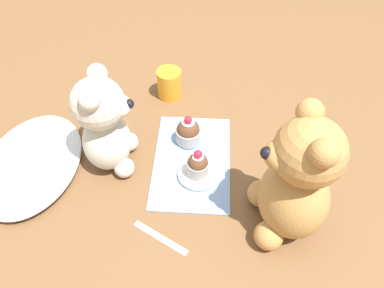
# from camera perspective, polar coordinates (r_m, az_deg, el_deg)

# --- Properties ---
(ground_plane) EXTENTS (4.00, 4.00, 0.00)m
(ground_plane) POSITION_cam_1_polar(r_m,az_deg,el_deg) (0.81, 0.00, -2.64)
(ground_plane) COLOR brown
(knitted_placemat) EXTENTS (0.26, 0.16, 0.01)m
(knitted_placemat) POSITION_cam_1_polar(r_m,az_deg,el_deg) (0.81, 0.00, -2.51)
(knitted_placemat) COLOR #7A9ED1
(knitted_placemat) RESTS_ON ground_plane
(tulle_cloth) EXTENTS (0.28, 0.20, 0.03)m
(tulle_cloth) POSITION_cam_1_polar(r_m,az_deg,el_deg) (0.85, -23.28, -2.63)
(tulle_cloth) COLOR silver
(tulle_cloth) RESTS_ON ground_plane
(teddy_bear_cream) EXTENTS (0.12, 0.12, 0.22)m
(teddy_bear_cream) POSITION_cam_1_polar(r_m,az_deg,el_deg) (0.75, -13.15, 2.82)
(teddy_bear_cream) COLOR beige
(teddy_bear_cream) RESTS_ON ground_plane
(teddy_bear_tan) EXTENTS (0.15, 0.14, 0.27)m
(teddy_bear_tan) POSITION_cam_1_polar(r_m,az_deg,el_deg) (0.65, 15.56, -5.71)
(teddy_bear_tan) COLOR #B78447
(teddy_bear_tan) RESTS_ON ground_plane
(cupcake_near_cream_bear) EXTENTS (0.06, 0.06, 0.07)m
(cupcake_near_cream_bear) POSITION_cam_1_polar(r_m,az_deg,el_deg) (0.82, -0.58, 1.85)
(cupcake_near_cream_bear) COLOR #B2ADA3
(cupcake_near_cream_bear) RESTS_ON knitted_placemat
(saucer_plate) EXTENTS (0.08, 0.08, 0.01)m
(saucer_plate) POSITION_cam_1_polar(r_m,az_deg,el_deg) (0.78, 0.86, -4.56)
(saucer_plate) COLOR silver
(saucer_plate) RESTS_ON knitted_placemat
(cupcake_near_tan_bear) EXTENTS (0.04, 0.04, 0.07)m
(cupcake_near_tan_bear) POSITION_cam_1_polar(r_m,az_deg,el_deg) (0.75, 0.88, -3.21)
(cupcake_near_tan_bear) COLOR #B2ADA3
(cupcake_near_tan_bear) RESTS_ON saucer_plate
(juice_glass) EXTENTS (0.06, 0.06, 0.07)m
(juice_glass) POSITION_cam_1_polar(r_m,az_deg,el_deg) (0.94, -3.48, 9.19)
(juice_glass) COLOR orange
(juice_glass) RESTS_ON ground_plane
(teaspoon) EXTENTS (0.07, 0.11, 0.01)m
(teaspoon) POSITION_cam_1_polar(r_m,az_deg,el_deg) (0.71, -4.82, -14.04)
(teaspoon) COLOR silver
(teaspoon) RESTS_ON ground_plane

